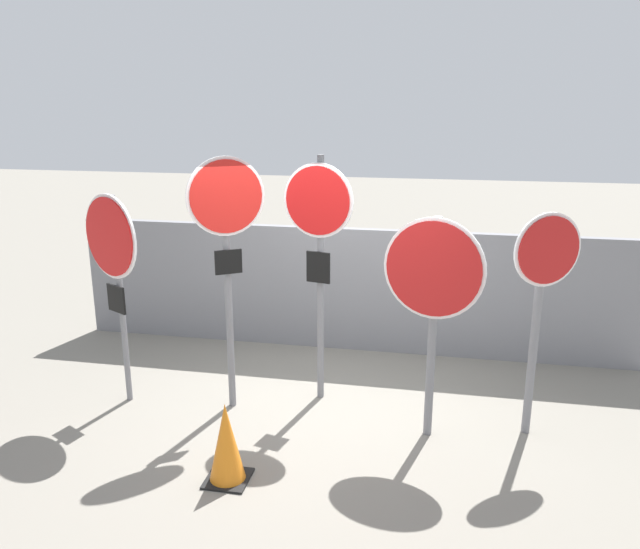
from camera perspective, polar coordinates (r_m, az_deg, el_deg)
name	(u,v)px	position (r m, az deg, el deg)	size (l,w,h in m)	color
ground_plane	(324,408)	(6.64, 0.40, -12.11)	(40.00, 40.00, 0.00)	gray
fence_back	(349,289)	(7.88, 2.68, -1.38)	(7.06, 0.12, 1.57)	slate
stop_sign_0	(112,252)	(6.55, -18.46, 1.95)	(0.76, 0.43, 2.22)	slate
stop_sign_1	(227,231)	(6.09, -8.52, 3.94)	(0.65, 0.44, 2.59)	slate
stop_sign_2	(319,231)	(6.23, -0.11, 3.97)	(0.73, 0.20, 2.58)	slate
stop_sign_3	(433,285)	(5.64, 10.32, -0.97)	(0.90, 0.27, 2.12)	slate
stop_sign_4	(543,282)	(5.93, 19.71, -0.64)	(0.61, 0.33, 2.16)	slate
traffic_cone_0	(226,443)	(5.42, -8.56, -14.98)	(0.36, 0.36, 0.71)	black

